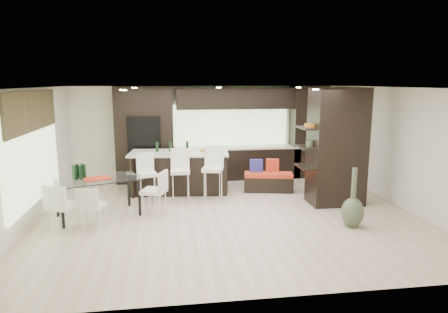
{
  "coord_description": "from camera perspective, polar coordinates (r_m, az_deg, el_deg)",
  "views": [
    {
      "loc": [
        -1.24,
        -8.21,
        2.82
      ],
      "look_at": [
        0.0,
        0.6,
        1.15
      ],
      "focal_mm": 32.0,
      "sensor_mm": 36.0,
      "label": 1
    }
  ],
  "objects": [
    {
      "name": "window_left",
      "position": [
        8.96,
        -25.55,
        0.14
      ],
      "size": [
        0.04,
        3.2,
        1.9
      ],
      "primitive_type": "cube",
      "color": "#B2D199",
      "rests_on": "left_wall"
    },
    {
      "name": "left_wall",
      "position": [
        8.79,
        -26.18,
        -0.11
      ],
      "size": [
        0.02,
        7.0,
        2.7
      ],
      "primitive_type": "cube",
      "color": "white",
      "rests_on": "ground"
    },
    {
      "name": "back_wall",
      "position": [
        11.87,
        -1.96,
        3.51
      ],
      "size": [
        8.0,
        0.02,
        2.7
      ],
      "primitive_type": "cube",
      "color": "white",
      "rests_on": "ground"
    },
    {
      "name": "chair_end",
      "position": [
        8.76,
        -9.96,
        -5.31
      ],
      "size": [
        0.61,
        0.61,
        0.88
      ],
      "primitive_type": "cube",
      "rotation": [
        0.0,
        0.0,
        1.22
      ],
      "color": "white",
      "rests_on": "ground"
    },
    {
      "name": "dining_table",
      "position": [
        8.89,
        -17.52,
        -5.62
      ],
      "size": [
        1.93,
        1.51,
        0.82
      ],
      "primitive_type": "cube",
      "rotation": [
        0.0,
        0.0,
        0.37
      ],
      "color": "white",
      "rests_on": "ground"
    },
    {
      "name": "partition_column",
      "position": [
        9.55,
        15.83,
        1.36
      ],
      "size": [
        1.2,
        0.8,
        2.7
      ],
      "primitive_type": "cube",
      "color": "black",
      "rests_on": "ground"
    },
    {
      "name": "ceiling_spots",
      "position": [
        8.55,
        0.33,
        9.69
      ],
      "size": [
        4.0,
        3.0,
        0.02
      ],
      "primitive_type": "cube",
      "color": "white",
      "rests_on": "ceiling"
    },
    {
      "name": "window_back",
      "position": [
        11.89,
        0.94,
        4.49
      ],
      "size": [
        3.4,
        0.04,
        1.2
      ],
      "primitive_type": "cube",
      "color": "#B2D199",
      "rests_on": "back_wall"
    },
    {
      "name": "chair_far",
      "position": [
        8.25,
        -22.07,
        -6.99
      ],
      "size": [
        0.6,
        0.6,
        0.87
      ],
      "primitive_type": "cube",
      "rotation": [
        0.0,
        0.0,
        -0.34
      ],
      "color": "white",
      "rests_on": "ground"
    },
    {
      "name": "floor_vase",
      "position": [
        8.21,
        17.98,
        -5.63
      ],
      "size": [
        0.52,
        0.52,
        1.19
      ],
      "primitive_type": null,
      "rotation": [
        0.0,
        0.0,
        -0.22
      ],
      "color": "#47543C",
      "rests_on": "ground"
    },
    {
      "name": "back_cabinetry",
      "position": [
        11.61,
        0.67,
        3.35
      ],
      "size": [
        6.8,
        0.68,
        2.7
      ],
      "primitive_type": "cube",
      "color": "black",
      "rests_on": "ground"
    },
    {
      "name": "ceiling",
      "position": [
        8.31,
        0.59,
        9.8
      ],
      "size": [
        8.0,
        7.0,
        0.02
      ],
      "primitive_type": "cube",
      "color": "white",
      "rests_on": "ground"
    },
    {
      "name": "stone_accent",
      "position": [
        8.85,
        -25.83,
        5.88
      ],
      "size": [
        0.08,
        3.0,
        0.8
      ],
      "primitive_type": "cube",
      "color": "brown",
      "rests_on": "left_wall"
    },
    {
      "name": "refrigerator",
      "position": [
        11.51,
        -11.19,
        1.07
      ],
      "size": [
        0.9,
        0.68,
        1.9
      ],
      "primitive_type": "cube",
      "color": "black",
      "rests_on": "ground"
    },
    {
      "name": "stool_right",
      "position": [
        9.6,
        -1.61,
        -3.19
      ],
      "size": [
        0.58,
        0.58,
        1.05
      ],
      "primitive_type": "cube",
      "rotation": [
        0.0,
        0.0,
        -0.28
      ],
      "color": "white",
      "rests_on": "ground"
    },
    {
      "name": "kitchen_island",
      "position": [
        10.4,
        -6.4,
        -2.19
      ],
      "size": [
        2.61,
        1.32,
        1.05
      ],
      "primitive_type": "cube",
      "rotation": [
        0.0,
        0.0,
        -0.1
      ],
      "color": "black",
      "rests_on": "ground"
    },
    {
      "name": "stool_left",
      "position": [
        9.6,
        -10.87,
        -3.74
      ],
      "size": [
        0.51,
        0.51,
        0.94
      ],
      "primitive_type": "cube",
      "rotation": [
        0.0,
        0.0,
        0.26
      ],
      "color": "white",
      "rests_on": "ground"
    },
    {
      "name": "bench",
      "position": [
        10.51,
        6.35,
        -3.64
      ],
      "size": [
        1.33,
        0.72,
        0.49
      ],
      "primitive_type": "cube",
      "rotation": [
        0.0,
        0.0,
        -0.2
      ],
      "color": "black",
      "rests_on": "ground"
    },
    {
      "name": "chair_near",
      "position": [
        8.17,
        -18.39,
        -7.18
      ],
      "size": [
        0.5,
        0.5,
        0.8
      ],
      "primitive_type": "cube",
      "rotation": [
        0.0,
        0.0,
        -0.18
      ],
      "color": "white",
      "rests_on": "ground"
    },
    {
      "name": "ground",
      "position": [
        8.77,
        0.55,
        -8.13
      ],
      "size": [
        8.0,
        8.0,
        0.0
      ],
      "primitive_type": "plane",
      "color": "beige",
      "rests_on": "ground"
    },
    {
      "name": "stool_mid",
      "position": [
        9.56,
        -6.24,
        -3.44
      ],
      "size": [
        0.46,
        0.46,
        1.01
      ],
      "primitive_type": "cube",
      "rotation": [
        0.0,
        0.0,
        -0.03
      ],
      "color": "white",
      "rests_on": "ground"
    },
    {
      "name": "right_wall",
      "position": [
        9.85,
        24.24,
        1.1
      ],
      "size": [
        0.02,
        7.0,
        2.7
      ],
      "primitive_type": "cube",
      "color": "white",
      "rests_on": "ground"
    }
  ]
}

